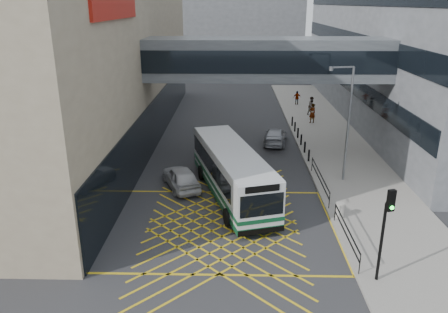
# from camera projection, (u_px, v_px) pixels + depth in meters

# --- Properties ---
(ground) EXTENTS (120.00, 120.00, 0.00)m
(ground) POSITION_uv_depth(u_px,v_px,m) (222.00, 226.00, 23.69)
(ground) COLOR #333335
(building_whsmith) EXTENTS (24.17, 42.00, 16.00)m
(building_whsmith) POSITION_uv_depth(u_px,v_px,m) (13.00, 46.00, 36.49)
(building_whsmith) COLOR gray
(building_whsmith) RESTS_ON ground
(building_far) EXTENTS (28.00, 16.00, 18.00)m
(building_far) POSITION_uv_depth(u_px,v_px,m) (220.00, 17.00, 77.27)
(building_far) COLOR slate
(building_far) RESTS_ON ground
(skybridge) EXTENTS (20.00, 4.10, 3.00)m
(skybridge) POSITION_uv_depth(u_px,v_px,m) (267.00, 59.00, 32.43)
(skybridge) COLOR #51565B
(skybridge) RESTS_ON ground
(pavement) EXTENTS (6.00, 54.00, 0.16)m
(pavement) POSITION_uv_depth(u_px,v_px,m) (331.00, 142.00, 37.61)
(pavement) COLOR gray
(pavement) RESTS_ON ground
(box_junction) EXTENTS (12.00, 9.00, 0.01)m
(box_junction) POSITION_uv_depth(u_px,v_px,m) (222.00, 226.00, 23.69)
(box_junction) COLOR gold
(box_junction) RESTS_ON ground
(bus) EXTENTS (5.50, 11.30, 3.09)m
(bus) POSITION_uv_depth(u_px,v_px,m) (231.00, 171.00, 26.89)
(bus) COLOR silver
(bus) RESTS_ON ground
(car_white) EXTENTS (3.55, 5.01, 1.48)m
(car_white) POSITION_uv_depth(u_px,v_px,m) (181.00, 177.00, 28.40)
(car_white) COLOR silver
(car_white) RESTS_ON ground
(car_dark) EXTENTS (3.13, 4.84, 1.41)m
(car_dark) POSITION_uv_depth(u_px,v_px,m) (223.00, 147.00, 34.39)
(car_dark) COLOR #212227
(car_dark) RESTS_ON ground
(car_silver) EXTENTS (2.53, 4.68, 1.38)m
(car_silver) POSITION_uv_depth(u_px,v_px,m) (275.00, 135.00, 37.41)
(car_silver) COLOR #9C9DA4
(car_silver) RESTS_ON ground
(traffic_light) EXTENTS (0.34, 0.52, 4.32)m
(traffic_light) POSITION_uv_depth(u_px,v_px,m) (386.00, 223.00, 17.84)
(traffic_light) COLOR black
(traffic_light) RESTS_ON pavement
(street_lamp) EXTENTS (1.72, 0.59, 7.60)m
(street_lamp) POSITION_uv_depth(u_px,v_px,m) (346.00, 118.00, 28.02)
(street_lamp) COLOR slate
(street_lamp) RESTS_ON pavement
(litter_bin) EXTENTS (0.49, 0.49, 0.84)m
(litter_bin) POSITION_uv_depth(u_px,v_px,m) (340.00, 210.00, 24.23)
(litter_bin) COLOR #ADA89E
(litter_bin) RESTS_ON pavement
(kerb_railings) EXTENTS (0.05, 12.54, 1.00)m
(kerb_railings) POSITION_uv_depth(u_px,v_px,m) (330.00, 199.00, 24.94)
(kerb_railings) COLOR black
(kerb_railings) RESTS_ON pavement
(bollards) EXTENTS (0.14, 10.14, 0.90)m
(bollards) POSITION_uv_depth(u_px,v_px,m) (300.00, 136.00, 37.49)
(bollards) COLOR black
(bollards) RESTS_ON pavement
(pedestrian_a) EXTENTS (0.92, 0.82, 1.93)m
(pedestrian_a) POSITION_uv_depth(u_px,v_px,m) (312.00, 113.00, 43.09)
(pedestrian_a) COLOR gray
(pedestrian_a) RESTS_ON pavement
(pedestrian_b) EXTENTS (1.09, 0.92, 1.93)m
(pedestrian_b) POSITION_uv_depth(u_px,v_px,m) (312.00, 106.00, 46.10)
(pedestrian_b) COLOR gray
(pedestrian_b) RESTS_ON pavement
(pedestrian_c) EXTENTS (0.95, 0.49, 1.56)m
(pedestrian_c) POSITION_uv_depth(u_px,v_px,m) (297.00, 98.00, 50.90)
(pedestrian_c) COLOR gray
(pedestrian_c) RESTS_ON pavement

